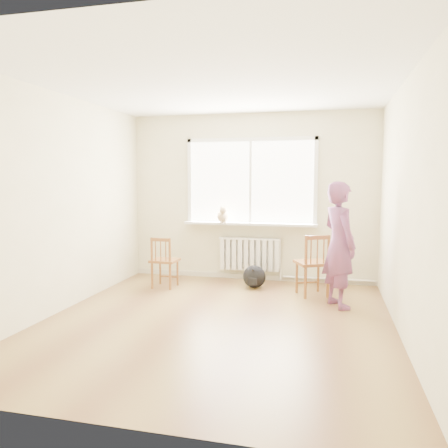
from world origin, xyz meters
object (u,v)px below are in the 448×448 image
Objects in this scene: chair_right at (314,265)px; cat at (223,215)px; backpack at (254,277)px; chair_left at (164,262)px; person at (339,245)px.

cat is (-1.47, 0.64, 0.62)m from chair_right.
cat reaches higher than backpack.
chair_left is at bearing -23.65° from chair_right.
chair_left is 1.23m from cat.
chair_left is 2.23m from chair_right.
backpack is at bearing 30.43° from person.
cat is (0.76, 0.69, 0.67)m from chair_left.
chair_right is 0.97m from backpack.
cat reaches higher than chair_left.
chair_left is 2.25× the size of backpack.
chair_right is 1.72m from cat.
chair_right is at bearing -176.32° from chair_left.
cat is 1.21× the size of backpack.
chair_right reaches higher than chair_left.
cat is (-1.80, 1.08, 0.26)m from person.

